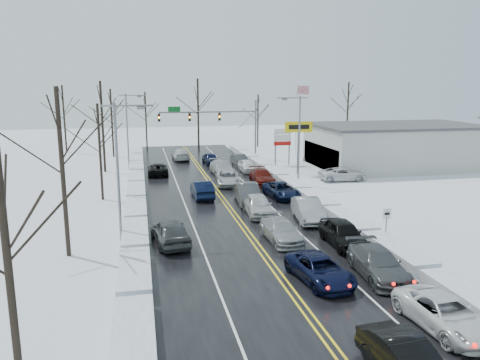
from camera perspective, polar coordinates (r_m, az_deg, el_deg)
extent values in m
plane|color=white|center=(36.32, -0.48, -4.55)|extent=(160.00, 160.00, 0.00)
cube|color=black|center=(38.21, -1.09, -3.73)|extent=(14.00, 84.00, 0.01)
cube|color=silver|center=(37.56, -12.58, -4.29)|extent=(1.68, 72.00, 0.75)
cube|color=silver|center=(40.30, 9.59, -3.09)|extent=(1.68, 72.00, 0.75)
cylinder|color=slate|center=(64.37, 1.91, 6.14)|extent=(0.24, 0.24, 8.00)
cylinder|color=slate|center=(62.93, -3.89, 8.28)|extent=(13.00, 0.18, 0.18)
cylinder|color=slate|center=(63.98, 0.87, 7.37)|extent=(2.33, 0.10, 2.33)
cube|color=#0C591E|center=(62.42, -8.03, 8.54)|extent=(1.60, 0.08, 0.70)
cube|color=black|center=(63.20, -2.52, 7.72)|extent=(0.32, 0.25, 1.05)
sphere|color=#3F0705|center=(63.03, -2.50, 7.98)|extent=(0.20, 0.20, 0.20)
sphere|color=orange|center=(63.05, -2.50, 7.71)|extent=(0.22, 0.22, 0.22)
sphere|color=black|center=(63.07, -2.49, 7.44)|extent=(0.20, 0.20, 0.20)
cube|color=black|center=(62.66, -6.16, 7.63)|extent=(0.32, 0.25, 1.05)
sphere|color=#3F0705|center=(62.48, -6.15, 7.90)|extent=(0.20, 0.20, 0.20)
sphere|color=orange|center=(62.50, -6.15, 7.62)|extent=(0.22, 0.22, 0.22)
sphere|color=black|center=(62.52, -6.14, 7.35)|extent=(0.20, 0.20, 0.20)
cube|color=black|center=(62.37, -9.85, 7.51)|extent=(0.32, 0.25, 1.05)
sphere|color=#3F0705|center=(62.19, -9.85, 7.78)|extent=(0.20, 0.20, 0.20)
sphere|color=orange|center=(62.21, -9.84, 7.50)|extent=(0.22, 0.22, 0.22)
sphere|color=black|center=(62.24, -9.83, 7.23)|extent=(0.20, 0.20, 0.20)
cylinder|color=slate|center=(53.65, 7.09, 3.68)|extent=(0.20, 0.20, 5.60)
cube|color=yellow|center=(53.35, 7.16, 6.44)|extent=(3.20, 0.30, 1.20)
cube|color=black|center=(53.19, 7.22, 6.43)|extent=(2.40, 0.04, 0.50)
cylinder|color=slate|center=(59.14, 4.34, 3.68)|extent=(0.16, 0.16, 4.00)
cylinder|color=slate|center=(59.67, 6.00, 3.72)|extent=(0.16, 0.16, 4.00)
cube|color=white|center=(59.13, 5.22, 5.91)|extent=(2.20, 0.22, 0.70)
cube|color=white|center=(59.21, 5.20, 5.14)|extent=(2.20, 0.22, 0.70)
cube|color=#B4120D|center=(59.30, 5.19, 4.47)|extent=(2.20, 0.22, 0.50)
cylinder|color=slate|center=(31.59, 17.38, -5.51)|extent=(0.08, 0.08, 2.20)
cube|color=white|center=(31.34, 17.47, -3.93)|extent=(0.55, 0.05, 0.70)
cube|color=black|center=(31.31, 17.51, -3.95)|extent=(0.35, 0.02, 0.15)
cylinder|color=silver|center=(68.04, 6.87, 7.21)|extent=(0.14, 0.14, 10.00)
cube|color=#B6B6B1|center=(61.17, 18.52, 3.85)|extent=(20.00, 12.00, 5.00)
cube|color=#262628|center=(56.91, 9.78, 2.83)|extent=(0.10, 11.00, 2.80)
cube|color=#3F3F42|center=(60.90, 18.68, 6.32)|extent=(20.40, 12.40, 0.30)
cylinder|color=slate|center=(47.16, 7.22, 4.68)|extent=(0.18, 0.18, 9.00)
cylinder|color=slate|center=(46.58, 6.41, 9.92)|extent=(3.20, 0.12, 0.12)
cube|color=slate|center=(46.34, 5.46, 9.74)|extent=(0.50, 0.25, 0.18)
cylinder|color=slate|center=(30.73, -14.66, 0.71)|extent=(0.18, 0.18, 9.00)
cylinder|color=slate|center=(30.21, -13.55, 8.81)|extent=(3.20, 0.12, 0.12)
cube|color=slate|center=(30.21, -12.01, 8.60)|extent=(0.50, 0.25, 0.18)
cylinder|color=slate|center=(58.47, -13.57, 5.77)|extent=(0.18, 0.18, 9.00)
cylinder|color=slate|center=(58.20, -12.97, 10.02)|extent=(3.20, 0.12, 0.12)
cube|color=slate|center=(58.20, -12.17, 9.90)|extent=(0.50, 0.25, 0.18)
cylinder|color=#2D231C|center=(15.75, -26.32, -10.47)|extent=(0.24, 0.24, 9.00)
cylinder|color=#2D231C|center=(28.98, -20.80, 0.70)|extent=(0.27, 0.27, 10.00)
cylinder|color=#2D231C|center=(42.72, -16.69, 3.23)|extent=(0.23, 0.23, 8.50)
cylinder|color=#2D231C|center=(56.54, -16.40, 6.20)|extent=(0.28, 0.28, 10.50)
cylinder|color=#2D231C|center=(68.49, -15.34, 6.70)|extent=(0.25, 0.25, 9.50)
cylinder|color=#2D231C|center=(75.16, -20.64, 6.96)|extent=(0.27, 0.27, 10.00)
cylinder|color=#2D231C|center=(75.39, -11.39, 7.10)|extent=(0.24, 0.24, 9.00)
cylinder|color=#2D231C|center=(73.87, -5.12, 7.97)|extent=(0.29, 0.29, 11.00)
cylinder|color=#2D231C|center=(77.28, 2.19, 7.24)|extent=(0.23, 0.23, 8.50)
cylinder|color=#2D231C|center=(83.07, 12.98, 7.95)|extent=(0.28, 0.28, 10.50)
imported|color=black|center=(25.32, 9.66, -12.09)|extent=(2.83, 5.02, 1.32)
imported|color=#989A9F|center=(31.15, 5.00, -7.37)|extent=(2.15, 4.89, 1.40)
imported|color=silver|center=(36.95, 2.21, -4.28)|extent=(2.17, 4.87, 1.63)
imported|color=#3A3C3E|center=(40.54, 0.92, -2.84)|extent=(2.11, 5.30, 1.72)
imported|color=#AFB2B8|center=(47.83, -1.43, -0.60)|extent=(2.95, 5.27, 1.39)
imported|color=#A8ABB0|center=(53.47, -2.24, 0.69)|extent=(2.45, 5.50, 1.57)
imported|color=black|center=(60.27, -3.58, 1.92)|extent=(2.08, 4.38, 1.45)
imported|color=white|center=(22.37, 23.59, -16.27)|extent=(2.61, 5.10, 1.38)
imported|color=#444749|center=(26.58, 16.34, -11.23)|extent=(2.51, 5.32, 1.50)
imported|color=black|center=(30.84, 12.39, -7.80)|extent=(2.04, 4.85, 1.64)
imported|color=#97999E|center=(35.83, 8.25, -4.90)|extent=(2.41, 5.23, 1.66)
imported|color=black|center=(42.70, 5.05, -2.14)|extent=(2.68, 5.11, 1.37)
imported|color=#50100A|center=(48.64, 2.67, -0.41)|extent=(2.21, 5.12, 1.47)
imported|color=white|center=(54.82, 0.91, 0.97)|extent=(1.73, 4.27, 1.45)
imported|color=#3A3C3E|center=(59.07, -0.03, 1.74)|extent=(1.79, 4.42, 1.43)
imported|color=black|center=(42.69, -4.63, -2.13)|extent=(1.75, 4.78, 1.56)
imported|color=black|center=(54.00, -9.96, 0.63)|extent=(2.35, 4.91, 1.35)
imported|color=silver|center=(64.32, -7.25, 2.46)|extent=(2.28, 5.26, 1.51)
imported|color=#3D4042|center=(30.71, -8.46, -7.74)|extent=(2.61, 5.15, 1.68)
imported|color=silver|center=(51.16, 12.36, -0.07)|extent=(5.18, 2.64, 1.40)
imported|color=#3B3D40|center=(55.42, 13.69, 0.75)|extent=(2.04, 4.70, 1.35)
imported|color=#9B9DA2|center=(61.34, 8.97, 1.97)|extent=(1.98, 4.06, 1.33)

